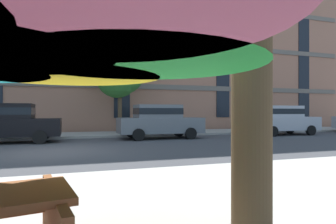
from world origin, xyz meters
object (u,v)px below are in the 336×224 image
object	(u,v)px
street_tree_middle	(120,75)
sedan_silver	(281,119)
sedan_black	(8,122)
sedan_gray	(159,121)

from	to	relation	value
street_tree_middle	sedan_silver	bearing A→B (deg)	-19.68
sedan_black	sedan_gray	distance (m)	7.12
sedan_gray	street_tree_middle	bearing A→B (deg)	114.78
sedan_gray	sedan_black	bearing A→B (deg)	180.00
sedan_silver	street_tree_middle	world-z (taller)	street_tree_middle
sedan_black	sedan_silver	size ratio (longest dim) A/B	1.00
sedan_black	sedan_silver	distance (m)	14.91
sedan_gray	street_tree_middle	xyz separation A→B (m)	(-1.54, 3.33, 2.74)
sedan_black	street_tree_middle	bearing A→B (deg)	30.86
sedan_black	sedan_gray	xyz separation A→B (m)	(7.12, 0.00, 0.00)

